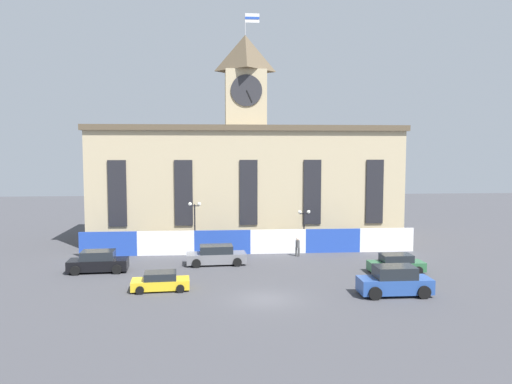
% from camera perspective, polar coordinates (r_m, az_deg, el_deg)
% --- Properties ---
extents(ground_plane, '(160.00, 160.00, 0.00)m').
position_cam_1_polar(ground_plane, '(35.21, 1.09, -12.16)').
color(ground_plane, '#424247').
extents(civic_building, '(33.99, 11.78, 25.54)m').
position_cam_1_polar(civic_building, '(57.17, -1.22, 1.52)').
color(civic_building, '#C6B289').
rests_on(civic_building, ground).
extents(banner_fence, '(33.19, 0.12, 2.40)m').
position_cam_1_polar(banner_fence, '(49.58, -0.64, -5.73)').
color(banner_fence, '#2347B2').
rests_on(banner_fence, ground).
extents(street_lamp_far_right, '(1.26, 0.36, 5.12)m').
position_cam_1_polar(street_lamp_far_right, '(49.88, -7.02, -2.78)').
color(street_lamp_far_right, black).
rests_on(street_lamp_far_right, ground).
extents(street_lamp_right, '(1.26, 0.36, 4.22)m').
position_cam_1_polar(street_lamp_right, '(50.69, 5.51, -3.30)').
color(street_lamp_right, black).
rests_on(street_lamp_right, ground).
extents(car_green_wagon, '(4.64, 2.22, 1.55)m').
position_cam_1_polar(car_green_wagon, '(43.98, 15.72, -7.92)').
color(car_green_wagon, '#2D663D').
rests_on(car_green_wagon, ground).
extents(car_yellow_coupe, '(4.32, 2.37, 1.35)m').
position_cam_1_polar(car_yellow_coupe, '(37.90, -10.86, -10.03)').
color(car_yellow_coupe, yellow).
rests_on(car_yellow_coupe, ground).
extents(car_gray_pickup, '(5.41, 2.61, 1.75)m').
position_cam_1_polar(car_gray_pickup, '(45.34, -4.56, -7.25)').
color(car_gray_pickup, slate).
rests_on(car_gray_pickup, ground).
extents(car_black_suv, '(5.00, 2.58, 1.80)m').
position_cam_1_polar(car_black_suv, '(44.60, -17.59, -7.64)').
color(car_black_suv, black).
rests_on(car_black_suv, ground).
extents(car_blue_van, '(5.10, 2.36, 2.10)m').
position_cam_1_polar(car_blue_van, '(37.23, 15.56, -9.85)').
color(car_blue_van, '#284C99').
rests_on(car_blue_van, ground).
extents(pedestrian, '(0.51, 0.51, 1.84)m').
position_cam_1_polar(pedestrian, '(48.68, 4.78, -6.18)').
color(pedestrian, '#4C4C4C').
rests_on(pedestrian, ground).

